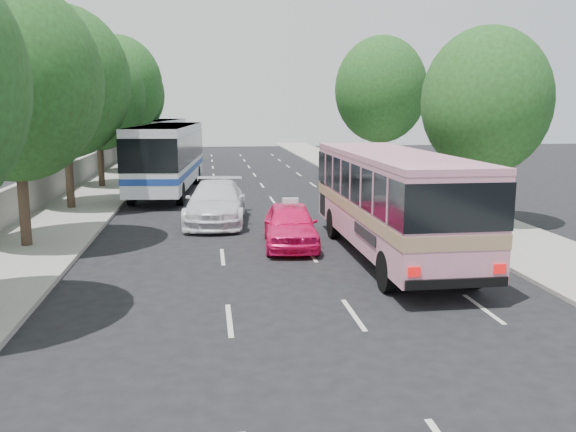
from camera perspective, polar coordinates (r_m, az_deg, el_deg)
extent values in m
plane|color=black|center=(16.21, 1.01, -7.04)|extent=(120.00, 120.00, 0.00)
cube|color=#9E998E|center=(36.16, -17.34, 2.21)|extent=(4.00, 90.00, 0.15)
cube|color=#9E998E|center=(37.23, 9.42, 2.73)|extent=(4.00, 90.00, 0.12)
cube|color=#9E998E|center=(36.41, -20.21, 3.41)|extent=(0.30, 90.00, 1.50)
cylinder|color=#38281E|center=(22.39, -23.52, 1.65)|extent=(0.36, 0.36, 3.61)
ellipsoid|color=#1F4017|center=(22.20, -24.23, 11.39)|extent=(5.70, 5.70, 6.56)
sphere|color=#1F4017|center=(21.88, -23.64, 14.46)|extent=(3.71, 3.71, 3.71)
cylinder|color=#38281E|center=(30.14, -19.79, 4.06)|extent=(0.36, 0.36, 3.80)
ellipsoid|color=#1F4017|center=(30.02, -20.26, 11.67)|extent=(6.00, 6.00, 6.90)
sphere|color=#1F4017|center=(29.71, -19.76, 14.04)|extent=(3.90, 3.90, 3.90)
cylinder|color=#38281E|center=(37.96, -17.12, 5.12)|extent=(0.36, 0.36, 3.50)
ellipsoid|color=#1F4017|center=(37.84, -17.42, 10.68)|extent=(5.52, 5.52, 6.35)
sphere|color=#1F4017|center=(37.51, -16.97, 12.40)|extent=(3.59, 3.59, 3.59)
cylinder|color=#38281E|center=(45.82, -15.39, 6.31)|extent=(0.36, 0.36, 3.99)
ellipsoid|color=#1F4017|center=(45.75, -15.64, 11.56)|extent=(6.30, 6.30, 7.24)
sphere|color=#1F4017|center=(45.46, -15.26, 13.19)|extent=(4.09, 4.09, 4.09)
cylinder|color=#38281E|center=(53.77, -14.46, 6.73)|extent=(0.36, 0.36, 3.72)
ellipsoid|color=#1F4017|center=(53.70, -14.64, 10.91)|extent=(5.88, 5.88, 6.76)
sphere|color=#1F4017|center=(53.39, -14.31, 12.19)|extent=(3.82, 3.82, 3.82)
cylinder|color=#38281E|center=(25.97, 17.63, 2.66)|extent=(0.36, 0.36, 3.23)
ellipsoid|color=#1F4017|center=(25.78, 18.04, 10.17)|extent=(5.10, 5.10, 5.87)
sphere|color=#1F4017|center=(25.71, 19.28, 12.38)|extent=(3.32, 3.31, 3.31)
cylinder|color=#38281E|center=(41.01, 8.54, 6.02)|extent=(0.36, 0.36, 3.80)
ellipsoid|color=#1F4017|center=(40.92, 8.69, 11.61)|extent=(6.00, 6.00, 6.90)
sphere|color=#1F4017|center=(40.79, 9.41, 13.28)|extent=(3.90, 3.90, 3.90)
cube|color=#CA829A|center=(19.64, 9.61, 1.76)|extent=(2.68, 10.60, 2.84)
cube|color=#9E7A59|center=(19.69, 9.58, 0.81)|extent=(2.72, 10.62, 0.37)
cube|color=black|center=(19.57, 9.65, 3.26)|extent=(2.73, 10.63, 1.16)
cube|color=#CA829A|center=(19.49, 9.72, 5.64)|extent=(2.70, 10.62, 0.17)
cylinder|color=black|center=(22.61, 4.28, -0.67)|extent=(0.32, 1.10, 1.10)
cylinder|color=black|center=(23.21, 9.95, -0.52)|extent=(0.32, 1.10, 1.10)
cylinder|color=black|center=(16.22, 9.26, -5.14)|extent=(0.32, 1.10, 1.10)
cylinder|color=black|center=(17.04, 16.86, -4.71)|extent=(0.32, 1.10, 1.10)
imported|color=#FC1567|center=(21.16, 0.21, -0.83)|extent=(2.12, 4.58, 1.52)
imported|color=silver|center=(25.63, -6.76, 1.26)|extent=(2.87, 6.06, 1.71)
cube|color=silver|center=(34.83, -11.18, 5.69)|extent=(3.70, 12.83, 3.22)
cube|color=black|center=(34.80, -11.20, 6.34)|extent=(3.75, 12.87, 1.58)
cube|color=navy|center=(34.90, -11.13, 4.36)|extent=(3.74, 12.86, 0.32)
cube|color=silver|center=(34.75, -11.27, 8.22)|extent=(3.72, 12.86, 0.15)
cylinder|color=black|center=(39.10, -12.01, 3.77)|extent=(0.43, 1.18, 1.16)
cylinder|color=black|center=(38.80, -8.51, 3.83)|extent=(0.43, 1.18, 1.16)
cylinder|color=black|center=(30.86, -14.43, 2.00)|extent=(0.43, 1.18, 1.16)
cylinder|color=black|center=(30.48, -10.02, 2.07)|extent=(0.43, 1.18, 1.16)
cube|color=silver|center=(52.19, -12.01, 7.05)|extent=(4.09, 12.61, 3.15)
cube|color=black|center=(52.18, -12.02, 7.47)|extent=(4.15, 12.65, 1.55)
cube|color=navy|center=(52.24, -11.97, 6.17)|extent=(4.13, 12.64, 0.31)
cube|color=silver|center=(52.14, -12.07, 8.69)|extent=(4.12, 12.63, 0.14)
cylinder|color=black|center=(56.36, -12.34, 5.64)|extent=(0.46, 1.17, 1.14)
cylinder|color=black|center=(55.94, -9.99, 5.69)|extent=(0.46, 1.17, 1.14)
cylinder|color=black|center=(48.33, -14.29, 4.85)|extent=(0.46, 1.17, 1.14)
cylinder|color=black|center=(47.84, -11.57, 4.90)|extent=(0.46, 1.17, 1.14)
cube|color=silver|center=(21.01, 0.21, 1.45)|extent=(0.56, 0.22, 0.18)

